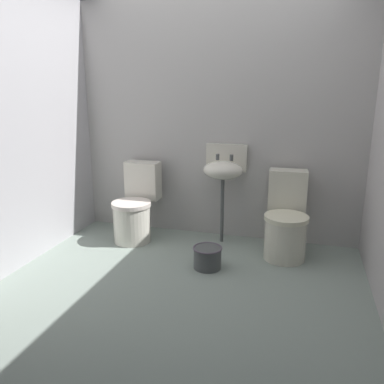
% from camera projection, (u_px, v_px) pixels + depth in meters
% --- Properties ---
extents(ground_plane, '(3.32, 2.76, 0.08)m').
position_uv_depth(ground_plane, '(182.00, 289.00, 3.16)').
color(ground_plane, gray).
extents(wall_back, '(3.32, 0.10, 2.41)m').
position_uv_depth(wall_back, '(218.00, 122.00, 3.97)').
color(wall_back, '#B5B1AE').
rests_on(wall_back, ground).
extents(wall_left, '(0.10, 2.56, 2.41)m').
position_uv_depth(wall_left, '(17.00, 128.00, 3.33)').
color(wall_left, '#B1AEB3').
rests_on(wall_left, ground).
extents(toilet_left, '(0.41, 0.60, 0.78)m').
position_uv_depth(toilet_left, '(135.00, 209.00, 4.04)').
color(toilet_left, silver).
rests_on(toilet_left, ground).
extents(toilet_right, '(0.42, 0.61, 0.78)m').
position_uv_depth(toilet_right, '(286.00, 223.00, 3.63)').
color(toilet_right, silver).
rests_on(toilet_right, ground).
extents(sink, '(0.42, 0.35, 0.99)m').
position_uv_depth(sink, '(224.00, 169.00, 3.86)').
color(sink, '#4B4F4F').
rests_on(sink, ground).
extents(bucket, '(0.26, 0.26, 0.19)m').
position_uv_depth(bucket, '(207.00, 257.00, 3.42)').
color(bucket, '#4B4F4F').
rests_on(bucket, ground).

